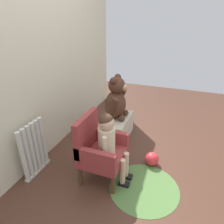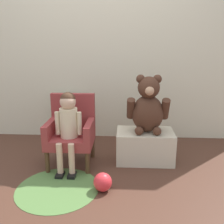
{
  "view_description": "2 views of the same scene",
  "coord_description": "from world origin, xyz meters",
  "px_view_note": "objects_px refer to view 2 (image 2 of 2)",
  "views": [
    {
      "loc": [
        -1.72,
        -0.21,
        1.56
      ],
      "look_at": [
        0.21,
        0.52,
        0.56
      ],
      "focal_mm": 32.0,
      "sensor_mm": 36.0,
      "label": 1
    },
    {
      "loc": [
        0.32,
        -1.82,
        1.18
      ],
      "look_at": [
        0.2,
        0.51,
        0.54
      ],
      "focal_mm": 40.0,
      "sensor_mm": 36.0,
      "label": 2
    }
  ],
  "objects_px": {
    "toy_ball": "(103,182)",
    "child_armchair": "(71,130)",
    "large_teddy_bear": "(148,107)",
    "child_figure": "(68,120)",
    "low_bench": "(145,146)",
    "radiator": "(68,116)",
    "floor_rug": "(58,188)"
  },
  "relations": [
    {
      "from": "large_teddy_bear",
      "to": "child_figure",
      "type": "bearing_deg",
      "value": -165.58
    },
    {
      "from": "radiator",
      "to": "floor_rug",
      "type": "relative_size",
      "value": 0.85
    },
    {
      "from": "toy_ball",
      "to": "child_armchair",
      "type": "bearing_deg",
      "value": 125.66
    },
    {
      "from": "large_teddy_bear",
      "to": "toy_ball",
      "type": "height_order",
      "value": "large_teddy_bear"
    },
    {
      "from": "child_armchair",
      "to": "toy_ball",
      "type": "xyz_separation_m",
      "value": [
        0.36,
        -0.5,
        -0.27
      ]
    },
    {
      "from": "floor_rug",
      "to": "toy_ball",
      "type": "height_order",
      "value": "toy_ball"
    },
    {
      "from": "child_armchair",
      "to": "toy_ball",
      "type": "height_order",
      "value": "child_armchair"
    },
    {
      "from": "large_teddy_bear",
      "to": "toy_ball",
      "type": "bearing_deg",
      "value": -124.66
    },
    {
      "from": "radiator",
      "to": "low_bench",
      "type": "bearing_deg",
      "value": -31.83
    },
    {
      "from": "child_armchair",
      "to": "low_bench",
      "type": "distance_m",
      "value": 0.77
    },
    {
      "from": "floor_rug",
      "to": "low_bench",
      "type": "bearing_deg",
      "value": 37.06
    },
    {
      "from": "child_figure",
      "to": "large_teddy_bear",
      "type": "distance_m",
      "value": 0.79
    },
    {
      "from": "child_figure",
      "to": "large_teddy_bear",
      "type": "relative_size",
      "value": 1.3
    },
    {
      "from": "child_figure",
      "to": "floor_rug",
      "type": "xyz_separation_m",
      "value": [
        -0.02,
        -0.38,
        -0.49
      ]
    },
    {
      "from": "child_figure",
      "to": "toy_ball",
      "type": "distance_m",
      "value": 0.67
    },
    {
      "from": "radiator",
      "to": "large_teddy_bear",
      "type": "bearing_deg",
      "value": -31.37
    },
    {
      "from": "radiator",
      "to": "low_bench",
      "type": "height_order",
      "value": "radiator"
    },
    {
      "from": "floor_rug",
      "to": "child_figure",
      "type": "bearing_deg",
      "value": 86.34
    },
    {
      "from": "radiator",
      "to": "child_figure",
      "type": "height_order",
      "value": "child_figure"
    },
    {
      "from": "child_figure",
      "to": "floor_rug",
      "type": "bearing_deg",
      "value": -93.66
    },
    {
      "from": "child_armchair",
      "to": "child_figure",
      "type": "distance_m",
      "value": 0.18
    },
    {
      "from": "low_bench",
      "to": "large_teddy_bear",
      "type": "relative_size",
      "value": 1.0
    },
    {
      "from": "radiator",
      "to": "large_teddy_bear",
      "type": "height_order",
      "value": "large_teddy_bear"
    },
    {
      "from": "low_bench",
      "to": "toy_ball",
      "type": "bearing_deg",
      "value": -123.46
    },
    {
      "from": "radiator",
      "to": "toy_ball",
      "type": "height_order",
      "value": "radiator"
    },
    {
      "from": "child_armchair",
      "to": "low_bench",
      "type": "xyz_separation_m",
      "value": [
        0.74,
        0.08,
        -0.19
      ]
    },
    {
      "from": "radiator",
      "to": "low_bench",
      "type": "xyz_separation_m",
      "value": [
        0.93,
        -0.58,
        -0.13
      ]
    },
    {
      "from": "large_teddy_bear",
      "to": "toy_ball",
      "type": "xyz_separation_m",
      "value": [
        -0.4,
        -0.58,
        -0.49
      ]
    },
    {
      "from": "radiator",
      "to": "child_armchair",
      "type": "bearing_deg",
      "value": -73.79
    },
    {
      "from": "radiator",
      "to": "floor_rug",
      "type": "distance_m",
      "value": 1.21
    },
    {
      "from": "radiator",
      "to": "child_armchair",
      "type": "height_order",
      "value": "child_armchair"
    },
    {
      "from": "toy_ball",
      "to": "large_teddy_bear",
      "type": "bearing_deg",
      "value": 55.34
    }
  ]
}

